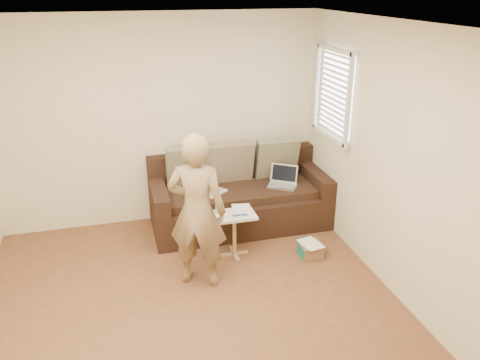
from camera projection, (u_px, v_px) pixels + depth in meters
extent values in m
plane|color=brown|center=(196.00, 323.00, 4.41)|extent=(4.50, 4.50, 0.00)
plane|color=white|center=(183.00, 27.00, 3.41)|extent=(4.50, 4.50, 0.00)
plane|color=beige|center=(159.00, 122.00, 5.92)|extent=(4.00, 0.00, 4.00)
plane|color=beige|center=(406.00, 171.00, 4.40)|extent=(0.00, 4.50, 4.50)
imported|color=olive|center=(197.00, 211.00, 4.73)|extent=(0.70, 0.61, 1.62)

